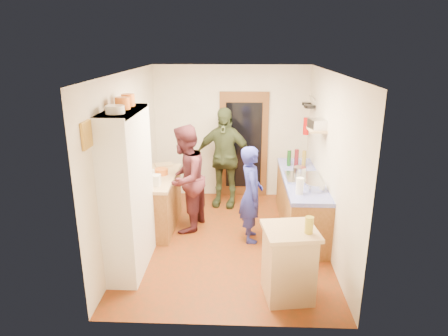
# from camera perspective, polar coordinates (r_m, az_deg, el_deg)

# --- Properties ---
(floor) EXTENTS (3.00, 4.00, 0.02)m
(floor) POSITION_cam_1_polar(r_m,az_deg,el_deg) (6.45, 0.52, -10.30)
(floor) COLOR maroon
(floor) RESTS_ON ground
(ceiling) EXTENTS (3.00, 4.00, 0.02)m
(ceiling) POSITION_cam_1_polar(r_m,az_deg,el_deg) (5.71, 0.59, 13.59)
(ceiling) COLOR silver
(ceiling) RESTS_ON ground
(wall_back) EXTENTS (3.00, 0.02, 2.60)m
(wall_back) POSITION_cam_1_polar(r_m,az_deg,el_deg) (7.90, 1.03, 5.12)
(wall_back) COLOR silver
(wall_back) RESTS_ON ground
(wall_front) EXTENTS (3.00, 0.02, 2.60)m
(wall_front) POSITION_cam_1_polar(r_m,az_deg,el_deg) (4.07, -0.39, -7.28)
(wall_front) COLOR silver
(wall_front) RESTS_ON ground
(wall_left) EXTENTS (0.02, 4.00, 2.60)m
(wall_left) POSITION_cam_1_polar(r_m,az_deg,el_deg) (6.18, -13.58, 1.05)
(wall_left) COLOR silver
(wall_left) RESTS_ON ground
(wall_right) EXTENTS (0.02, 4.00, 2.60)m
(wall_right) POSITION_cam_1_polar(r_m,az_deg,el_deg) (6.10, 14.89, 0.71)
(wall_right) COLOR silver
(wall_right) RESTS_ON ground
(door_frame) EXTENTS (0.95, 0.06, 2.10)m
(door_frame) POSITION_cam_1_polar(r_m,az_deg,el_deg) (7.91, 2.83, 3.27)
(door_frame) COLOR brown
(door_frame) RESTS_ON ground
(door_glass) EXTENTS (0.70, 0.02, 1.70)m
(door_glass) POSITION_cam_1_polar(r_m,az_deg,el_deg) (7.88, 2.83, 3.20)
(door_glass) COLOR black
(door_glass) RESTS_ON door_frame
(hutch_body) EXTENTS (0.40, 1.20, 2.20)m
(hutch_body) POSITION_cam_1_polar(r_m,az_deg,el_deg) (5.46, -13.53, -3.38)
(hutch_body) COLOR white
(hutch_body) RESTS_ON ground
(hutch_top_shelf) EXTENTS (0.40, 1.14, 0.04)m
(hutch_top_shelf) POSITION_cam_1_polar(r_m,az_deg,el_deg) (5.18, -14.38, 7.84)
(hutch_top_shelf) COLOR white
(hutch_top_shelf) RESTS_ON hutch_body
(plate_stack) EXTENTS (0.23, 0.23, 0.09)m
(plate_stack) POSITION_cam_1_polar(r_m,az_deg,el_deg) (4.92, -15.30, 8.06)
(plate_stack) COLOR white
(plate_stack) RESTS_ON hutch_top_shelf
(orange_pot_a) EXTENTS (0.19, 0.19, 0.15)m
(orange_pot_a) POSITION_cam_1_polar(r_m,az_deg,el_deg) (5.22, -14.29, 8.97)
(orange_pot_a) COLOR orange
(orange_pot_a) RESTS_ON hutch_top_shelf
(orange_pot_b) EXTENTS (0.18, 0.18, 0.16)m
(orange_pot_b) POSITION_cam_1_polar(r_m,az_deg,el_deg) (5.46, -13.55, 9.43)
(orange_pot_b) COLOR orange
(orange_pot_b) RESTS_ON hutch_top_shelf
(left_counter_base) EXTENTS (0.60, 1.40, 0.85)m
(left_counter_base) POSITION_cam_1_polar(r_m,az_deg,el_deg) (6.81, -9.53, -4.95)
(left_counter_base) COLOR #976133
(left_counter_base) RESTS_ON ground
(left_counter_top) EXTENTS (0.64, 1.44, 0.05)m
(left_counter_top) POSITION_cam_1_polar(r_m,az_deg,el_deg) (6.65, -9.72, -1.36)
(left_counter_top) COLOR tan
(left_counter_top) RESTS_ON left_counter_base
(toaster) EXTENTS (0.23, 0.16, 0.17)m
(toaster) POSITION_cam_1_polar(r_m,az_deg,el_deg) (6.21, -10.12, -1.71)
(toaster) COLOR white
(toaster) RESTS_ON left_counter_top
(kettle) EXTENTS (0.16, 0.16, 0.17)m
(kettle) POSITION_cam_1_polar(r_m,az_deg,el_deg) (6.46, -10.54, -0.98)
(kettle) COLOR white
(kettle) RESTS_ON left_counter_top
(orange_bowl) EXTENTS (0.25, 0.25, 0.10)m
(orange_bowl) POSITION_cam_1_polar(r_m,az_deg,el_deg) (6.70, -8.92, -0.51)
(orange_bowl) COLOR orange
(orange_bowl) RESTS_ON left_counter_top
(chopping_board) EXTENTS (0.36, 0.31, 0.02)m
(chopping_board) POSITION_cam_1_polar(r_m,az_deg,el_deg) (7.20, -8.61, 0.48)
(chopping_board) COLOR tan
(chopping_board) RESTS_ON left_counter_top
(right_counter_base) EXTENTS (0.60, 2.20, 0.84)m
(right_counter_base) POSITION_cam_1_polar(r_m,az_deg,el_deg) (6.79, 10.88, -5.13)
(right_counter_base) COLOR #976133
(right_counter_base) RESTS_ON ground
(right_counter_top) EXTENTS (0.62, 2.22, 0.06)m
(right_counter_top) POSITION_cam_1_polar(r_m,az_deg,el_deg) (6.64, 11.10, -1.54)
(right_counter_top) COLOR #050CBA
(right_counter_top) RESTS_ON right_counter_base
(hob) EXTENTS (0.55, 0.58, 0.04)m
(hob) POSITION_cam_1_polar(r_m,az_deg,el_deg) (6.55, 11.22, -1.35)
(hob) COLOR silver
(hob) RESTS_ON right_counter_top
(pot_on_hob) EXTENTS (0.21, 0.21, 0.14)m
(pot_on_hob) POSITION_cam_1_polar(r_m,az_deg,el_deg) (6.57, 10.76, -0.44)
(pot_on_hob) COLOR silver
(pot_on_hob) RESTS_ON hob
(bottle_a) EXTENTS (0.08, 0.08, 0.28)m
(bottle_a) POSITION_cam_1_polar(r_m,az_deg,el_deg) (7.16, 9.28, 1.41)
(bottle_a) COLOR #143F14
(bottle_a) RESTS_ON right_counter_top
(bottle_b) EXTENTS (0.09, 0.09, 0.30)m
(bottle_b) POSITION_cam_1_polar(r_m,az_deg,el_deg) (7.17, 10.32, 1.46)
(bottle_b) COLOR #591419
(bottle_b) RESTS_ON right_counter_top
(bottle_c) EXTENTS (0.07, 0.07, 0.28)m
(bottle_c) POSITION_cam_1_polar(r_m,az_deg,el_deg) (7.17, 11.36, 1.33)
(bottle_c) COLOR olive
(bottle_c) RESTS_ON right_counter_top
(paper_towel) EXTENTS (0.12, 0.12, 0.24)m
(paper_towel) POSITION_cam_1_polar(r_m,az_deg,el_deg) (5.87, 10.77, -2.52)
(paper_towel) COLOR white
(paper_towel) RESTS_ON right_counter_top
(mixing_bowl) EXTENTS (0.37, 0.37, 0.11)m
(mixing_bowl) POSITION_cam_1_polar(r_m,az_deg,el_deg) (6.08, 12.86, -2.60)
(mixing_bowl) COLOR silver
(mixing_bowl) RESTS_ON right_counter_top
(island_base) EXTENTS (0.62, 0.62, 0.86)m
(island_base) POSITION_cam_1_polar(r_m,az_deg,el_deg) (5.04, 9.20, -13.49)
(island_base) COLOR tan
(island_base) RESTS_ON ground
(island_top) EXTENTS (0.70, 0.70, 0.05)m
(island_top) POSITION_cam_1_polar(r_m,az_deg,el_deg) (4.82, 9.46, -8.85)
(island_top) COLOR tan
(island_top) RESTS_ON island_base
(cutting_board) EXTENTS (0.39, 0.33, 0.02)m
(cutting_board) POSITION_cam_1_polar(r_m,az_deg,el_deg) (4.84, 8.74, -8.52)
(cutting_board) COLOR white
(cutting_board) RESTS_ON island_top
(oil_jar) EXTENTS (0.11, 0.11, 0.20)m
(oil_jar) POSITION_cam_1_polar(r_m,az_deg,el_deg) (4.71, 12.05, -7.97)
(oil_jar) COLOR #AD9E2D
(oil_jar) RESTS_ON island_top
(pan_rail) EXTENTS (0.02, 0.65, 0.02)m
(pan_rail) POSITION_cam_1_polar(r_m,az_deg,el_deg) (7.40, 12.52, 9.76)
(pan_rail) COLOR silver
(pan_rail) RESTS_ON wall_right
(pan_hang_a) EXTENTS (0.18, 0.18, 0.05)m
(pan_hang_a) POSITION_cam_1_polar(r_m,az_deg,el_deg) (7.23, 12.21, 8.56)
(pan_hang_a) COLOR black
(pan_hang_a) RESTS_ON pan_rail
(pan_hang_b) EXTENTS (0.16, 0.16, 0.05)m
(pan_hang_b) POSITION_cam_1_polar(r_m,az_deg,el_deg) (7.43, 11.95, 8.66)
(pan_hang_b) COLOR black
(pan_hang_b) RESTS_ON pan_rail
(pan_hang_c) EXTENTS (0.17, 0.17, 0.05)m
(pan_hang_c) POSITION_cam_1_polar(r_m,az_deg,el_deg) (7.63, 11.71, 8.97)
(pan_hang_c) COLOR black
(pan_hang_c) RESTS_ON pan_rail
(wall_shelf) EXTENTS (0.26, 0.42, 0.03)m
(wall_shelf) POSITION_cam_1_polar(r_m,az_deg,el_deg) (6.40, 13.11, 5.34)
(wall_shelf) COLOR tan
(wall_shelf) RESTS_ON wall_right
(radio) EXTENTS (0.27, 0.34, 0.15)m
(radio) POSITION_cam_1_polar(r_m,az_deg,el_deg) (6.38, 13.17, 6.12)
(radio) COLOR silver
(radio) RESTS_ON wall_shelf
(ext_bracket) EXTENTS (0.06, 0.10, 0.04)m
(ext_bracket) POSITION_cam_1_polar(r_m,az_deg,el_deg) (7.67, 12.08, 5.50)
(ext_bracket) COLOR black
(ext_bracket) RESTS_ON wall_right
(fire_extinguisher) EXTENTS (0.11, 0.11, 0.32)m
(fire_extinguisher) POSITION_cam_1_polar(r_m,az_deg,el_deg) (7.65, 11.66, 5.88)
(fire_extinguisher) COLOR red
(fire_extinguisher) RESTS_ON wall_right
(picture_frame) EXTENTS (0.03, 0.25, 0.30)m
(picture_frame) POSITION_cam_1_polar(r_m,az_deg,el_deg) (4.57, -19.05, 4.49)
(picture_frame) COLOR gold
(picture_frame) RESTS_ON wall_left
(person_hob) EXTENTS (0.42, 0.59, 1.52)m
(person_hob) POSITION_cam_1_polar(r_m,az_deg,el_deg) (6.17, 4.19, -3.82)
(person_hob) COLOR navy
(person_hob) RESTS_ON ground
(person_left) EXTENTS (0.86, 1.00, 1.77)m
(person_left) POSITION_cam_1_polar(r_m,az_deg,el_deg) (6.53, -5.15, -1.47)
(person_left) COLOR #4A1E26
(person_left) RESTS_ON ground
(person_back) EXTENTS (1.18, 0.68, 1.89)m
(person_back) POSITION_cam_1_polar(r_m,az_deg,el_deg) (7.43, 0.07, 1.48)
(person_back) COLOR #323B22
(person_back) RESTS_ON ground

